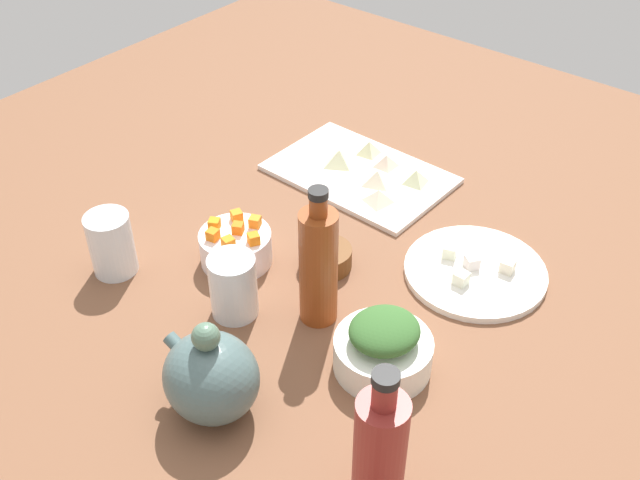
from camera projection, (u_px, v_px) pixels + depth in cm
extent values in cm
cube|color=brown|center=(320.00, 269.00, 130.49)|extent=(190.00, 190.00, 3.00)
cube|color=silver|center=(360.00, 174.00, 150.21)|extent=(34.89, 23.48, 1.00)
cylinder|color=white|center=(475.00, 271.00, 126.84)|extent=(23.94, 23.94, 1.20)
cylinder|color=white|center=(383.00, 354.00, 109.46)|extent=(14.46, 14.46, 5.29)
cylinder|color=white|center=(236.00, 247.00, 128.24)|extent=(12.29, 12.29, 5.77)
cylinder|color=brown|center=(327.00, 256.00, 128.00)|extent=(8.91, 8.91, 3.67)
ellipsoid|color=#4B6464|center=(211.00, 377.00, 101.18)|extent=(13.55, 12.66, 12.58)
sphere|color=#506E59|center=(206.00, 337.00, 96.31)|extent=(3.79, 3.79, 3.79)
cylinder|color=#4B6464|center=(181.00, 349.00, 103.05)|extent=(5.38, 2.00, 3.93)
cylinder|color=brown|center=(318.00, 268.00, 113.25)|extent=(5.92, 5.92, 19.88)
cylinder|color=brown|center=(318.00, 206.00, 106.07)|extent=(2.67, 2.67, 3.14)
cylinder|color=black|center=(318.00, 193.00, 104.72)|extent=(2.96, 2.96, 1.20)
cylinder|color=maroon|center=(379.00, 457.00, 87.72)|extent=(6.29, 6.29, 18.76)
cylinder|color=maroon|center=(385.00, 394.00, 80.70)|extent=(2.83, 2.83, 3.76)
cylinder|color=black|center=(386.00, 378.00, 79.15)|extent=(3.15, 3.15, 1.20)
cylinder|color=white|center=(111.00, 244.00, 124.77)|extent=(7.46, 7.46, 11.05)
cylinder|color=white|center=(233.00, 286.00, 116.85)|extent=(7.49, 7.49, 10.72)
cube|color=orange|center=(238.00, 228.00, 126.27)|extent=(2.45, 2.45, 1.80)
cube|color=orange|center=(228.00, 243.00, 123.22)|extent=(2.19, 2.19, 1.80)
cube|color=orange|center=(214.00, 224.00, 127.14)|extent=(2.44, 2.44, 1.80)
cube|color=orange|center=(254.00, 239.00, 124.03)|extent=(2.45, 2.45, 1.80)
cube|color=orange|center=(237.00, 216.00, 128.95)|extent=(2.40, 2.40, 1.80)
cube|color=orange|center=(255.00, 222.00, 127.66)|extent=(2.37, 2.37, 1.80)
cube|color=orange|center=(213.00, 235.00, 124.87)|extent=(2.09, 2.09, 1.80)
ellipsoid|color=#34602A|center=(384.00, 331.00, 106.51)|extent=(12.79, 13.21, 4.17)
cube|color=white|center=(472.00, 262.00, 126.13)|extent=(3.07, 3.07, 2.20)
cube|color=white|center=(461.00, 278.00, 122.91)|extent=(2.28, 2.28, 2.20)
cube|color=#F1E8CD|center=(508.00, 266.00, 125.33)|extent=(2.40, 2.40, 2.20)
cube|color=white|center=(450.00, 251.00, 128.35)|extent=(2.80, 2.80, 2.20)
pyramid|color=beige|center=(339.00, 157.00, 151.34)|extent=(6.60, 6.81, 3.09)
pyramid|color=beige|center=(386.00, 161.00, 150.55)|extent=(5.42, 5.43, 2.67)
pyramid|color=beige|center=(416.00, 177.00, 145.99)|extent=(5.90, 5.87, 2.86)
pyramid|color=beige|center=(369.00, 148.00, 154.23)|extent=(5.57, 5.60, 2.92)
pyramid|color=beige|center=(377.00, 177.00, 146.13)|extent=(6.93, 6.82, 2.62)
pyramid|color=beige|center=(378.00, 196.00, 141.29)|extent=(6.56, 6.72, 2.48)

